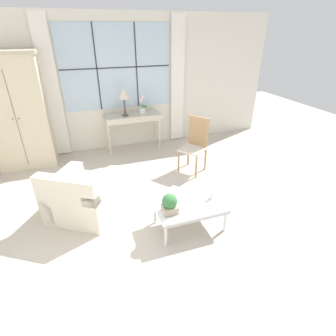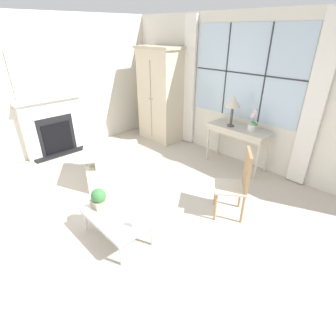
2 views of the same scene
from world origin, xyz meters
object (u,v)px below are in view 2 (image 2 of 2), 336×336
object	(u,v)px
table_lamp	(233,103)
potted_orchid	(253,122)
fireplace	(53,122)
pillar_candle	(133,223)
armchair_upholstered	(113,166)
side_chair_wooden	(238,181)
console_table	(238,132)
potted_plant_small	(99,198)
armoire	(160,95)
coffee_table	(116,217)

from	to	relation	value
table_lamp	potted_orchid	size ratio (longest dim) A/B	1.46
fireplace	pillar_candle	size ratio (longest dim) A/B	16.98
table_lamp	armchair_upholstered	xyz separation A→B (m)	(-1.06, -2.05, -0.99)
armchair_upholstered	side_chair_wooden	size ratio (longest dim) A/B	1.20
side_chair_wooden	console_table	bearing A→B (deg)	123.55
potted_orchid	potted_plant_small	size ratio (longest dim) A/B	1.53
armoire	pillar_candle	bearing A→B (deg)	-47.06
potted_orchid	side_chair_wooden	size ratio (longest dim) A/B	0.39
armchair_upholstered	coffee_table	size ratio (longest dim) A/B	1.31
potted_plant_small	side_chair_wooden	bearing A→B (deg)	55.95
fireplace	console_table	xyz separation A→B (m)	(3.11, 2.36, -0.00)
table_lamp	side_chair_wooden	distance (m)	1.83
potted_orchid	armchair_upholstered	bearing A→B (deg)	-124.41
fireplace	armchair_upholstered	xyz separation A→B (m)	(1.88, 0.25, -0.44)
fireplace	coffee_table	distance (m)	3.31
fireplace	potted_plant_small	bearing A→B (deg)	-12.13
console_table	potted_plant_small	xyz separation A→B (m)	(-0.18, -2.98, -0.22)
side_chair_wooden	potted_plant_small	bearing A→B (deg)	-124.05
armoire	pillar_candle	xyz separation A→B (m)	(2.64, -2.84, -0.66)
fireplace	console_table	world-z (taller)	fireplace
table_lamp	armoire	bearing A→B (deg)	-179.87
potted_orchid	potted_plant_small	world-z (taller)	potted_orchid
console_table	armchair_upholstered	bearing A→B (deg)	-120.12
table_lamp	coffee_table	size ratio (longest dim) A/B	0.62
coffee_table	pillar_candle	distance (m)	0.35
fireplace	potted_orchid	xyz separation A→B (m)	(3.35, 2.39, 0.25)
table_lamp	pillar_candle	xyz separation A→B (m)	(0.62, -2.84, -0.85)
fireplace	coffee_table	bearing A→B (deg)	-10.09
armchair_upholstered	coffee_table	xyz separation A→B (m)	(1.35, -0.82, 0.05)
side_chair_wooden	potted_plant_small	world-z (taller)	side_chair_wooden
potted_orchid	armoire	bearing A→B (deg)	-177.81
potted_orchid	side_chair_wooden	world-z (taller)	potted_orchid
coffee_table	pillar_candle	world-z (taller)	pillar_candle
fireplace	pillar_candle	bearing A→B (deg)	-8.65
fireplace	potted_orchid	size ratio (longest dim) A/B	5.36
fireplace	side_chair_wooden	distance (m)	4.14
potted_plant_small	fireplace	bearing A→B (deg)	167.87
potted_orchid	side_chair_wooden	xyz separation A→B (m)	(0.66, -1.40, -0.39)
side_chair_wooden	potted_orchid	bearing A→B (deg)	115.31
armoire	potted_orchid	xyz separation A→B (m)	(2.43, 0.09, -0.11)
potted_plant_small	pillar_candle	xyz separation A→B (m)	(0.64, 0.09, -0.08)
armoire	armchair_upholstered	xyz separation A→B (m)	(0.96, -2.05, -0.81)
pillar_candle	side_chair_wooden	bearing A→B (deg)	73.59
console_table	potted_orchid	size ratio (longest dim) A/B	2.99
armoire	table_lamp	world-z (taller)	armoire
table_lamp	pillar_candle	distance (m)	3.03
side_chair_wooden	pillar_candle	bearing A→B (deg)	-106.41
console_table	coffee_table	world-z (taller)	console_table
potted_plant_small	console_table	bearing A→B (deg)	86.50
armoire	side_chair_wooden	xyz separation A→B (m)	(3.09, -1.31, -0.50)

